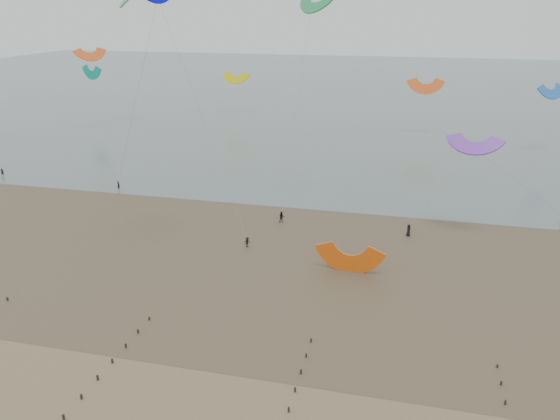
% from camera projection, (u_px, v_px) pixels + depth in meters
% --- Properties ---
extents(ground, '(500.00, 500.00, 0.00)m').
position_uv_depth(ground, '(238.00, 416.00, 45.76)').
color(ground, brown).
rests_on(ground, ground).
extents(sea_and_shore, '(500.00, 665.00, 0.03)m').
position_uv_depth(sea_and_shore, '(284.00, 246.00, 77.96)').
color(sea_and_shore, '#475654').
rests_on(sea_and_shore, ground).
extents(kitesurfer_lead, '(0.71, 0.60, 1.64)m').
position_uv_depth(kitesurfer_lead, '(118.00, 185.00, 101.85)').
color(kitesurfer_lead, black).
rests_on(kitesurfer_lead, ground).
extents(kitesurfers, '(144.96, 29.91, 1.83)m').
position_uv_depth(kitesurfers, '(486.00, 225.00, 83.12)').
color(kitesurfers, black).
rests_on(kitesurfers, ground).
extents(grounded_kite, '(8.12, 6.61, 4.18)m').
position_uv_depth(grounded_kite, '(349.00, 271.00, 70.82)').
color(grounded_kite, '#F05B0F').
rests_on(grounded_kite, ground).
extents(kites_airborne, '(241.82, 109.73, 39.46)m').
position_uv_depth(kites_airborne, '(344.00, 58.00, 120.75)').
color(kites_airborne, '#CA3F8A').
rests_on(kites_airborne, ground).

